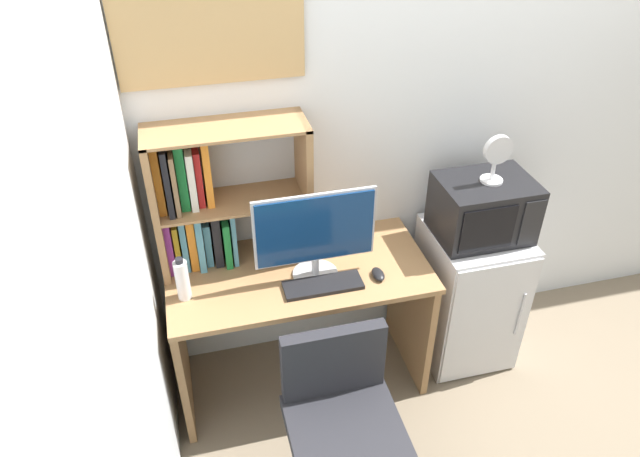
% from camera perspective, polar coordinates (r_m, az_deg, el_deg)
% --- Properties ---
extents(wall_back, '(6.40, 0.04, 2.60)m').
position_cam_1_polar(wall_back, '(3.32, 19.45, 10.45)').
color(wall_back, silver).
rests_on(wall_back, ground_plane).
extents(desk, '(1.27, 0.62, 0.77)m').
position_cam_1_polar(desk, '(3.02, -2.00, -7.50)').
color(desk, '#997047').
rests_on(desk, ground_plane).
extents(hutch_bookshelf, '(0.72, 0.27, 0.71)m').
position_cam_1_polar(hutch_bookshelf, '(2.79, -10.83, 2.66)').
color(hutch_bookshelf, '#997047').
rests_on(hutch_bookshelf, desk).
extents(monitor, '(0.57, 0.22, 0.46)m').
position_cam_1_polar(monitor, '(2.68, -0.49, -0.48)').
color(monitor, '#B7B7BC').
rests_on(monitor, desk).
extents(keyboard, '(0.37, 0.13, 0.02)m').
position_cam_1_polar(keyboard, '(2.76, 0.30, -5.52)').
color(keyboard, black).
rests_on(keyboard, desk).
extents(computer_mouse, '(0.06, 0.10, 0.03)m').
position_cam_1_polar(computer_mouse, '(2.83, 5.65, -4.42)').
color(computer_mouse, black).
rests_on(computer_mouse, desk).
extents(water_bottle, '(0.06, 0.06, 0.22)m').
position_cam_1_polar(water_bottle, '(2.72, -13.18, -4.84)').
color(water_bottle, silver).
rests_on(water_bottle, desk).
extents(mini_fridge, '(0.48, 0.52, 0.81)m').
position_cam_1_polar(mini_fridge, '(3.39, 14.09, -6.10)').
color(mini_fridge, silver).
rests_on(mini_fridge, ground_plane).
extents(microwave, '(0.46, 0.36, 0.31)m').
position_cam_1_polar(microwave, '(3.06, 15.53, 1.89)').
color(microwave, black).
rests_on(microwave, mini_fridge).
extents(desk_fan, '(0.14, 0.11, 0.25)m').
position_cam_1_polar(desk_fan, '(2.92, 16.74, 6.71)').
color(desk_fan, silver).
rests_on(desk_fan, microwave).
extents(desk_chair, '(0.55, 0.55, 0.85)m').
position_cam_1_polar(desk_chair, '(2.71, 2.19, -19.50)').
color(desk_chair, black).
rests_on(desk_chair, ground_plane).
extents(wall_corkboard, '(0.79, 0.02, 0.40)m').
position_cam_1_polar(wall_corkboard, '(2.59, -10.55, 17.81)').
color(wall_corkboard, tan).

